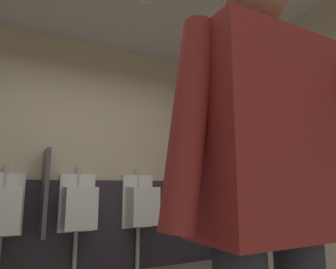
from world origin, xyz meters
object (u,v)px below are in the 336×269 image
(urinal_right, at_px, (141,205))
(urinal_left, at_px, (2,210))
(person, at_px, (269,189))
(urinal_middle, at_px, (79,207))

(urinal_right, bearing_deg, urinal_left, 180.00)
(person, bearing_deg, urinal_left, 103.61)
(urinal_middle, distance_m, person, 2.86)
(urinal_right, distance_m, person, 2.98)
(urinal_right, bearing_deg, urinal_middle, 180.00)
(urinal_middle, distance_m, urinal_right, 0.75)
(urinal_middle, bearing_deg, person, -91.18)
(urinal_middle, relative_size, person, 0.72)
(urinal_left, xyz_separation_m, urinal_right, (1.50, 0.00, 0.00))
(person, bearing_deg, urinal_right, 74.18)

